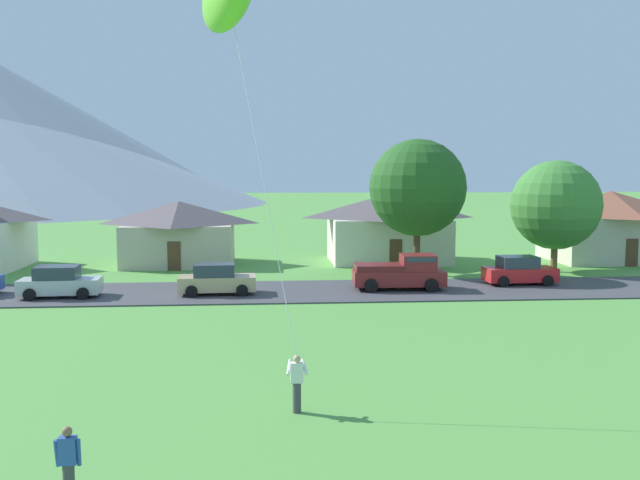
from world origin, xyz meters
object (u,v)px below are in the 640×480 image
Objects in this scene: tree_near_left at (418,188)px; parked_car_red_west_end at (519,271)px; house_rightmost at (610,225)px; house_right_center at (388,226)px; parked_car_tan_mid_east at (216,280)px; tree_left_of_center at (556,205)px; watcher_person at (68,464)px; parked_car_silver_mid_west at (59,282)px; pickup_truck_maroon_west_side at (401,272)px; house_left_center at (179,232)px.

tree_near_left reaches higher than parked_car_red_west_end.
parked_car_red_west_end is (-11.00, -10.74, -1.87)m from house_rightmost.
parked_car_tan_mid_east is (-11.92, -13.40, -1.78)m from house_right_center.
tree_near_left reaches higher than house_rightmost.
tree_left_of_center is 39.51m from watcher_person.
tree_left_of_center reaches higher than house_right_center.
tree_left_of_center reaches higher than parked_car_tan_mid_east.
tree_near_left reaches higher than parked_car_silver_mid_west.
watcher_person is (-11.84, -24.97, -0.18)m from pickup_truck_maroon_west_side.
house_right_center is at bearing 177.53° from house_rightmost.
parked_car_silver_mid_west is (-30.57, -7.49, -3.66)m from tree_left_of_center.
tree_left_of_center is at bearing -12.68° from house_left_center.
parked_car_silver_mid_west is at bearing -109.95° from house_left_center.
house_right_center is at bearing 83.39° from pickup_truck_maroon_west_side.
watcher_person is (-14.01, -30.80, -4.85)m from tree_near_left.
house_left_center is 32.37m from house_rightmost.
house_left_center is at bearing 70.05° from parked_car_silver_mid_west.
tree_near_left reaches higher than house_right_center.
parked_car_silver_mid_west is at bearing 106.19° from watcher_person.
house_left_center is 0.93× the size of tree_near_left.
tree_near_left is 22.58m from parked_car_silver_mid_west.
tree_near_left is (0.70, -6.87, 3.08)m from house_right_center.
house_left_center is 1.94× the size of parked_car_silver_mid_west.
tree_left_of_center reaches higher than watcher_person.
tree_near_left is 1.69× the size of pickup_truck_maroon_west_side.
tree_near_left is at bearing -21.81° from house_left_center.
pickup_truck_maroon_west_side is at bearing -146.95° from house_rightmost.
house_left_center is at bearing 167.32° from tree_left_of_center.
tree_near_left is 2.09× the size of parked_car_red_west_end.
parked_car_tan_mid_east is at bearing -173.83° from parked_car_red_west_end.
tree_near_left reaches higher than pickup_truck_maroon_west_side.
tree_left_of_center is 31.69m from parked_car_silver_mid_west.
pickup_truck_maroon_west_side is at bearing 3.03° from parked_car_silver_mid_west.
parked_car_silver_mid_west is (-26.19, -2.21, 0.00)m from parked_car_red_west_end.
parked_car_tan_mid_east is 10.47m from pickup_truck_maroon_west_side.
house_right_center is at bearing 1.50° from house_left_center.
parked_car_tan_mid_east is 2.55× the size of watcher_person.
house_left_center is 1.10× the size of tree_left_of_center.
house_left_center reaches higher than pickup_truck_maroon_west_side.
watcher_person is at bearing -126.30° from parked_car_red_west_end.
house_right_center is 24.53m from parked_car_silver_mid_west.
house_rightmost is at bearing -0.58° from house_left_center.
house_left_center reaches higher than parked_car_red_west_end.
pickup_truck_maroon_west_side reaches higher than parked_car_tan_mid_east.
house_right_center is at bearing 34.03° from parked_car_silver_mid_west.
house_left_center is 14.22m from parked_car_silver_mid_west.
house_left_center is at bearing 152.61° from parked_car_red_west_end.
house_left_center is at bearing 93.28° from watcher_person.
parked_car_tan_mid_east is at bearing 86.70° from watcher_person.
tree_left_of_center is 1.43× the size of pickup_truck_maroon_west_side.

